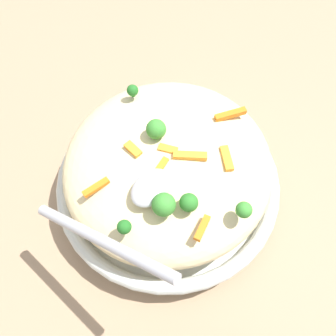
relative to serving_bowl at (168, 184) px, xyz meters
The scene contains 18 objects.
ground_plane 0.02m from the serving_bowl, ahead, with size 2.40×2.40×0.00m, color #9E7F60.
serving_bowl is the anchor object (origin of this frame).
pasta_mound 0.06m from the serving_bowl, ahead, with size 0.28×0.28×0.08m, color beige.
carrot_piece_0 0.14m from the serving_bowl, 120.75° to the right, with size 0.03×0.01×0.01m, color orange.
carrot_piece_1 0.10m from the serving_bowl, 162.11° to the right, with size 0.03×0.01×0.01m, color orange.
carrot_piece_2 0.10m from the serving_bowl, 72.91° to the right, with size 0.04×0.01×0.01m, color orange.
carrot_piece_3 0.11m from the serving_bowl, 128.90° to the left, with size 0.02×0.01×0.01m, color orange.
carrot_piece_4 0.12m from the serving_bowl, 59.88° to the right, with size 0.03×0.01×0.01m, color orange.
carrot_piece_5 0.14m from the serving_bowl, 17.03° to the right, with size 0.04×0.01×0.01m, color orange.
carrot_piece_6 0.14m from the serving_bowl, 158.68° to the left, with size 0.03×0.01×0.01m, color orange.
carrot_piece_7 0.10m from the serving_bowl, ahead, with size 0.02×0.01×0.01m, color orange.
broccoli_floret_0 0.13m from the serving_bowl, 124.23° to the right, with size 0.02×0.02×0.03m.
broccoli_floret_1 0.13m from the serving_bowl, 144.99° to the right, with size 0.03×0.03×0.03m.
broccoli_floret_2 0.14m from the serving_bowl, 66.07° to the left, with size 0.02×0.02×0.02m.
broccoli_floret_3 0.16m from the serving_bowl, 96.10° to the right, with size 0.02×0.02×0.02m.
broccoli_floret_4 0.11m from the serving_bowl, 72.99° to the left, with size 0.03×0.03×0.03m.
broccoli_floret_5 0.15m from the serving_bowl, 166.67° to the right, with size 0.02×0.02×0.02m.
serving_spoon 0.15m from the serving_bowl, 166.02° to the right, with size 0.13×0.18×0.09m.
Camera 1 is at (-0.20, -0.16, 0.53)m, focal length 40.82 mm.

